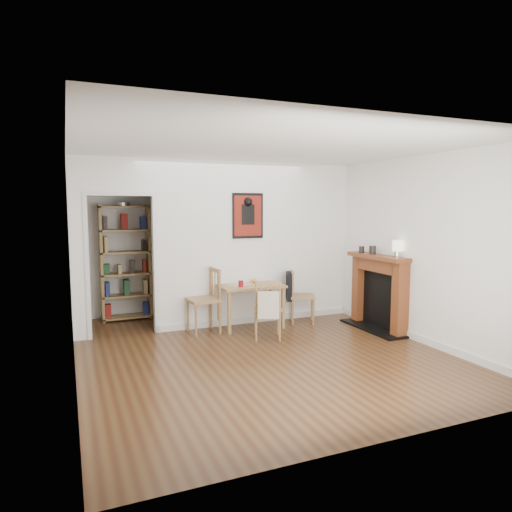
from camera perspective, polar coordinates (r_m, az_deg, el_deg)
name	(u,v)px	position (r m, az deg, el deg)	size (l,w,h in m)	color
ground	(257,350)	(6.19, 0.13, -11.64)	(5.20, 5.20, 0.00)	#51351A
room_shell	(230,245)	(7.21, -3.28, 1.43)	(5.20, 5.20, 5.20)	white
dining_table	(250,290)	(7.16, -0.71, -4.25)	(1.00, 0.63, 0.68)	#A5894D
chair_left	(203,301)	(6.93, -6.58, -5.56)	(0.52, 0.52, 0.98)	#A0804A
chair_right	(301,296)	(7.50, 5.68, -4.99)	(0.61, 0.57, 0.86)	#A0804A
chair_front	(267,308)	(6.60, 1.44, -6.56)	(0.56, 0.59, 0.87)	#A0804A
bookshelf	(126,263)	(7.94, -15.99, -0.86)	(0.81, 0.33, 1.93)	#A5894D
fireplace	(379,290)	(7.33, 15.15, -4.08)	(0.45, 1.25, 1.16)	brown
red_glass	(241,284)	(6.97, -1.90, -3.46)	(0.08, 0.08, 0.10)	maroon
orange_fruit	(254,281)	(7.30, -0.20, -3.11)	(0.07, 0.07, 0.07)	orange
placemat	(241,284)	(7.17, -1.92, -3.57)	(0.39, 0.29, 0.00)	beige
notebook	(268,283)	(7.28, 1.47, -3.37)	(0.32, 0.23, 0.02)	silver
mantel_lamp	(398,247)	(6.97, 17.28, 1.11)	(0.16, 0.16, 0.25)	silver
ceramic_jar_a	(373,250)	(7.33, 14.38, 0.74)	(0.11, 0.11, 0.13)	black
ceramic_jar_b	(362,250)	(7.47, 13.06, 0.79)	(0.09, 0.09, 0.11)	black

